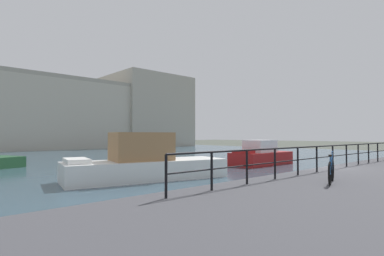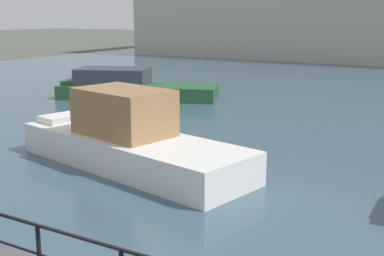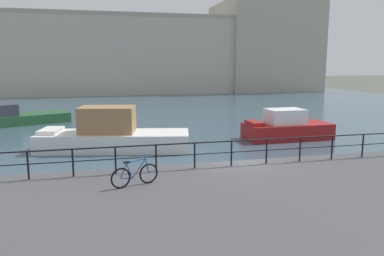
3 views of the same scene
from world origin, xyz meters
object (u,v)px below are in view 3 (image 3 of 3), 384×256
object	(u,v)px
harbor_building	(169,54)
moored_cabin_cruiser	(112,135)
moored_blue_motorboat	(286,128)
moored_harbor_tender	(2,117)
parked_bicycle	(135,175)

from	to	relation	value
harbor_building	moored_cabin_cruiser	distance (m)	47.48
harbor_building	moored_blue_motorboat	size ratio (longest dim) A/B	11.25
moored_cabin_cruiser	moored_harbor_tender	distance (m)	14.11
harbor_building	moored_blue_motorboat	xyz separation A→B (m)	(-0.08, -45.08, -5.85)
harbor_building	parked_bicycle	xyz separation A→B (m)	(-11.32, -55.54, -5.31)
moored_blue_motorboat	moored_cabin_cruiser	bearing A→B (deg)	1.55
harbor_building	parked_bicycle	size ratio (longest dim) A/B	39.31
moored_harbor_tender	parked_bicycle	xyz separation A→B (m)	(8.98, -21.16, 0.61)
moored_cabin_cruiser	moored_blue_motorboat	distance (m)	11.73
harbor_building	moored_blue_motorboat	world-z (taller)	harbor_building
moored_cabin_cruiser	parked_bicycle	bearing A→B (deg)	104.90
moored_cabin_cruiser	harbor_building	bearing A→B (deg)	-92.36
moored_blue_motorboat	parked_bicycle	bearing A→B (deg)	41.78
moored_cabin_cruiser	moored_blue_motorboat	world-z (taller)	moored_cabin_cruiser
moored_cabin_cruiser	parked_bicycle	distance (m)	9.92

